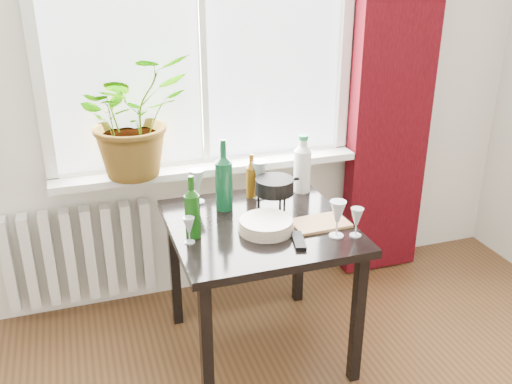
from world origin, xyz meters
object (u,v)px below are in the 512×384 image
object	(u,v)px
bottle_amber	(252,176)
fondue_pot	(274,193)
radiator	(80,254)
table	(260,240)
cleaning_bottle	(302,163)
wineglass_far_right	(356,222)
wineglass_front_left	(189,230)
cutting_board	(320,223)
wineglass_front_right	(337,219)
wineglass_back_left	(197,186)
potted_plant	(132,116)
wine_bottle_right	(224,174)
tv_remote	(299,241)
wine_bottle_left	(192,207)
wineglass_back_center	(259,179)
plate_stack	(266,225)

from	to	relation	value
bottle_amber	fondue_pot	size ratio (longest dim) A/B	1.07
radiator	fondue_pot	size ratio (longest dim) A/B	3.56
radiator	table	bearing A→B (deg)	-36.54
cleaning_bottle	fondue_pot	bearing A→B (deg)	-145.91
wineglass_far_right	wineglass_front_left	size ratio (longest dim) A/B	1.11
cleaning_bottle	fondue_pot	distance (m)	0.27
radiator	cutting_board	bearing A→B (deg)	-33.27
bottle_amber	cleaning_bottle	world-z (taller)	cleaning_bottle
radiator	wineglass_front_right	world-z (taller)	wineglass_front_right
wineglass_back_left	potted_plant	bearing A→B (deg)	139.81
wine_bottle_right	wineglass_front_left	bearing A→B (deg)	-129.02
tv_remote	cleaning_bottle	bearing A→B (deg)	79.80
wineglass_far_right	table	bearing A→B (deg)	145.08
wineglass_far_right	wineglass_front_left	bearing A→B (deg)	166.76
wine_bottle_right	fondue_pot	size ratio (longest dim) A/B	1.67
wine_bottle_left	wineglass_back_left	distance (m)	0.39
wineglass_front_left	tv_remote	xyz separation A→B (m)	(0.47, -0.15, -0.06)
table	wine_bottle_right	xyz separation A→B (m)	(-0.12, 0.21, 0.28)
wineglass_back_center	plate_stack	distance (m)	0.40
table	wine_bottle_right	bearing A→B (deg)	118.70
wineglass_far_right	wineglass_back_center	world-z (taller)	wineglass_back_center
potted_plant	wineglass_back_left	world-z (taller)	potted_plant
cutting_board	wineglass_front_right	bearing A→B (deg)	-80.60
potted_plant	tv_remote	xyz separation A→B (m)	(0.60, -0.81, -0.42)
potted_plant	bottle_amber	world-z (taller)	potted_plant
potted_plant	plate_stack	size ratio (longest dim) A/B	2.45
wineglass_back_left	bottle_amber	bearing A→B (deg)	-3.94
plate_stack	tv_remote	xyz separation A→B (m)	(0.10, -0.16, -0.02)
wine_bottle_right	fondue_pot	distance (m)	0.28
bottle_amber	wineglass_front_left	distance (m)	0.59
radiator	fondue_pot	distance (m)	1.17
wineglass_back_left	table	bearing A→B (deg)	-55.95
table	wine_bottle_right	size ratio (longest dim) A/B	2.27
radiator	bottle_amber	size ratio (longest dim) A/B	3.32
radiator	fondue_pot	bearing A→B (deg)	-25.52
cutting_board	bottle_amber	bearing A→B (deg)	116.43
wineglass_back_center	tv_remote	world-z (taller)	wineglass_back_center
wine_bottle_left	wineglass_front_right	xyz separation A→B (m)	(0.62, -0.20, -0.06)
radiator	potted_plant	world-z (taller)	potted_plant
wine_bottle_right	plate_stack	world-z (taller)	wine_bottle_right
table	tv_remote	distance (m)	0.28
potted_plant	cleaning_bottle	xyz separation A→B (m)	(0.84, -0.26, -0.26)
potted_plant	tv_remote	bearing A→B (deg)	-53.11
wineglass_back_center	wineglass_back_left	xyz separation A→B (m)	(-0.32, 0.04, -0.01)
wineglass_far_right	wineglass_back_left	size ratio (longest dim) A/B	0.78
radiator	potted_plant	bearing A→B (deg)	-10.41
wineglass_far_right	cutting_board	world-z (taller)	wineglass_far_right
potted_plant	bottle_amber	size ratio (longest dim) A/B	2.67
wineglass_far_right	tv_remote	world-z (taller)	wineglass_far_right
wineglass_front_left	radiator	bearing A→B (deg)	124.17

